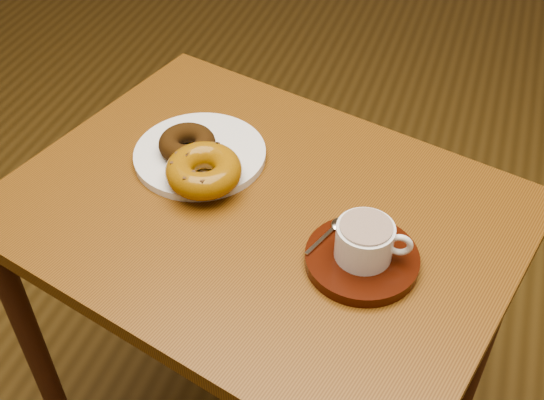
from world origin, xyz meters
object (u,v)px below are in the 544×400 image
(cafe_table, at_px, (261,257))
(coffee_cup, at_px, (366,241))
(donut_plate, at_px, (200,154))
(saucer, at_px, (362,259))

(cafe_table, relative_size, coffee_cup, 8.32)
(donut_plate, bearing_deg, saucer, -24.86)
(donut_plate, xyz_separation_m, saucer, (0.32, -0.15, 0.00))
(saucer, bearing_deg, coffee_cup, 36.39)
(cafe_table, bearing_deg, coffee_cup, -5.11)
(donut_plate, relative_size, saucer, 1.36)
(cafe_table, xyz_separation_m, donut_plate, (-0.14, 0.08, 0.13))
(donut_plate, height_order, coffee_cup, coffee_cup)
(saucer, distance_m, coffee_cup, 0.04)
(coffee_cup, bearing_deg, saucer, -151.33)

